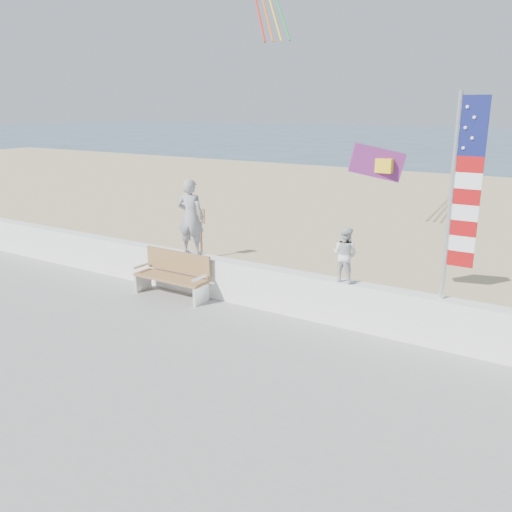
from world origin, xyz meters
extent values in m
plane|color=#314D63|center=(0.00, 0.00, 0.00)|extent=(220.00, 220.00, 0.00)
cube|color=tan|center=(0.00, 9.00, 0.04)|extent=(90.00, 40.00, 0.08)
cube|color=white|center=(0.00, 2.00, 0.63)|extent=(30.00, 0.35, 0.90)
imported|color=gray|center=(-1.65, 2.00, 1.93)|extent=(0.70, 0.53, 1.71)
imported|color=silver|center=(2.07, 2.00, 1.61)|extent=(0.57, 0.47, 1.06)
cube|color=#9A6E43|center=(-1.84, 1.45, 0.62)|extent=(1.80, 0.50, 0.06)
cube|color=olive|center=(-1.84, 1.72, 0.93)|extent=(1.80, 0.05, 0.50)
cube|color=silver|center=(-2.69, 1.45, 0.38)|extent=(0.06, 0.50, 0.40)
cube|color=silver|center=(-2.69, 1.40, 0.78)|extent=(0.06, 0.45, 0.05)
cube|color=white|center=(-0.99, 1.45, 0.38)|extent=(0.06, 0.50, 0.40)
cube|color=white|center=(-0.99, 1.40, 0.78)|extent=(0.06, 0.45, 0.05)
cylinder|color=silver|center=(3.91, 2.00, 2.83)|extent=(0.08, 0.08, 3.50)
cube|color=#0F1451|center=(4.15, 2.00, 4.03)|extent=(0.44, 0.02, 0.95)
cube|color=#9E0A0C|center=(4.15, 2.00, 1.84)|extent=(0.44, 0.02, 0.26)
cube|color=white|center=(4.15, 2.00, 2.10)|extent=(0.44, 0.02, 0.26)
cube|color=#9E0A0C|center=(4.15, 2.00, 2.37)|extent=(0.44, 0.02, 0.26)
cube|color=white|center=(4.15, 2.00, 2.63)|extent=(0.44, 0.02, 0.26)
cube|color=#9E0A0C|center=(4.15, 2.00, 2.89)|extent=(0.44, 0.02, 0.26)
cube|color=white|center=(4.15, 2.00, 3.16)|extent=(0.44, 0.02, 0.26)
cube|color=#9E0A0C|center=(4.15, 2.00, 3.42)|extent=(0.44, 0.02, 0.26)
sphere|color=white|center=(4.03, 1.98, 3.68)|extent=(0.06, 0.06, 0.06)
sphere|color=white|center=(4.15, 1.98, 3.84)|extent=(0.06, 0.06, 0.06)
sphere|color=white|center=(4.03, 1.98, 4.00)|extent=(0.06, 0.06, 0.06)
sphere|color=white|center=(4.15, 1.98, 4.16)|extent=(0.06, 0.06, 0.06)
sphere|color=white|center=(4.03, 1.98, 4.32)|extent=(0.06, 0.06, 0.06)
cube|color=red|center=(2.09, 3.40, 3.23)|extent=(1.14, 0.74, 0.78)
cube|color=yellow|center=(2.24, 3.40, 3.18)|extent=(0.40, 0.30, 0.29)
cylinder|color=brown|center=(-3.41, 4.60, 0.68)|extent=(0.07, 0.07, 1.20)
cube|color=olive|center=(-3.41, 4.58, 1.33)|extent=(0.32, 0.03, 0.42)
camera|label=1|loc=(5.90, -7.30, 4.35)|focal=38.00mm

